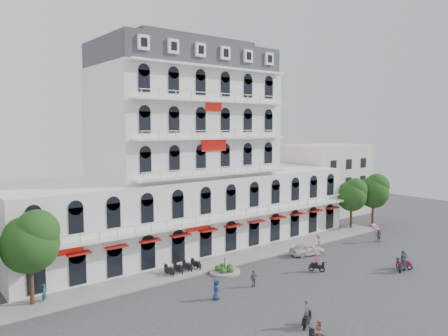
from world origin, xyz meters
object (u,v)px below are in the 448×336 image
rider_west (307,315)px  balloon_vendor (378,233)px  rider_southwest (319,333)px  rider_center (317,261)px  rider_east (404,260)px  rider_northeast (403,261)px  parked_car (307,249)px

rider_west → balloon_vendor: size_ratio=0.88×
rider_southwest → rider_center: 15.97m
rider_east → rider_center: rider_center is taller
rider_northeast → balloon_vendor: bearing=-143.2°
parked_car → rider_center: (-3.71, -4.55, 0.42)m
rider_northeast → rider_center: 8.97m
rider_east → balloon_vendor: size_ratio=0.80×
parked_car → rider_west: rider_west is taller
rider_center → balloon_vendor: size_ratio=0.88×
rider_east → rider_southwest: bearing=82.5°
rider_east → rider_northeast: bearing=88.8°
rider_west → rider_southwest: bearing=-148.4°
rider_east → balloon_vendor: balloon_vendor is taller
rider_center → balloon_vendor: bearing=62.6°
rider_west → balloon_vendor: balloon_vendor is taller
parked_car → rider_northeast: 10.65m
rider_east → balloon_vendor: bearing=-64.8°
rider_southwest → rider_northeast: size_ratio=0.84×
rider_northeast → balloon_vendor: 11.82m
rider_northeast → rider_center: (-7.03, 5.56, -0.04)m
parked_car → rider_center: 5.88m
parked_car → rider_southwest: bearing=150.4°
rider_west → balloon_vendor: (25.93, 10.63, 0.30)m
rider_southwest → balloon_vendor: 30.54m
rider_east → rider_center: 9.59m
rider_east → rider_northeast: 1.14m
balloon_vendor → rider_center: bearing=-169.8°
rider_west → rider_center: 13.12m
parked_car → rider_southwest: 21.77m
rider_west → rider_northeast: 17.69m
rider_southwest → rider_northeast: rider_northeast is taller
parked_car → balloon_vendor: 11.86m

